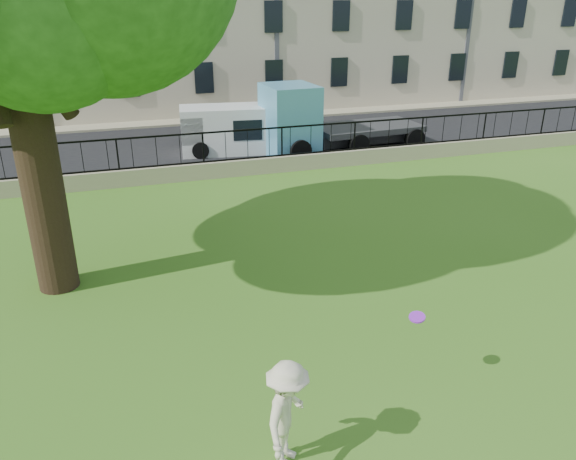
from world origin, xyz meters
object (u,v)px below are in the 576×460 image
object	(u,v)px
man	(288,414)
blue_truck	(343,116)
frisbee	(417,317)
white_van	(236,129)

from	to	relation	value
man	blue_truck	xyz separation A→B (m)	(7.74, 16.35, 0.60)
man	frisbee	distance (m)	2.76
blue_truck	man	bearing A→B (deg)	-119.08
man	white_van	world-z (taller)	white_van
man	blue_truck	bearing A→B (deg)	10.69
frisbee	white_van	size ratio (longest dim) A/B	0.06
frisbee	blue_truck	distance (m)	16.27
man	frisbee	bearing A→B (deg)	-33.80
frisbee	white_van	distance (m)	16.44
man	white_van	size ratio (longest dim) A/B	0.37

